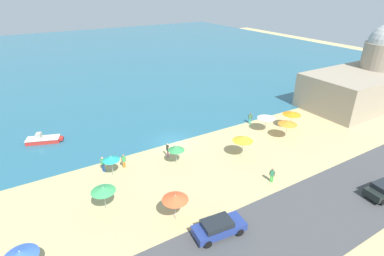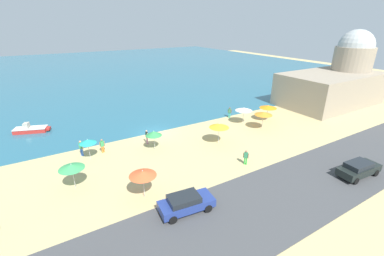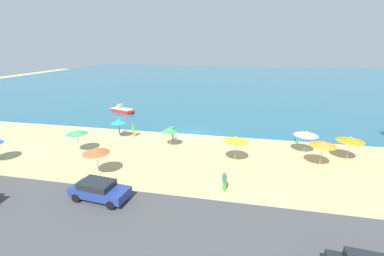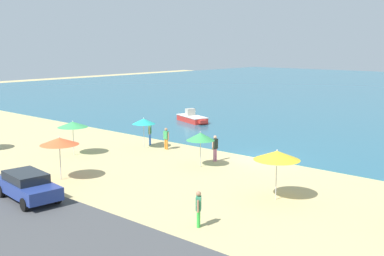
% 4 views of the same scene
% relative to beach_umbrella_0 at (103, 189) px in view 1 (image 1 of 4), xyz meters
% --- Properties ---
extents(ground_plane, '(160.00, 160.00, 0.00)m').
position_rel_beach_umbrella_0_xyz_m(ground_plane, '(10.88, 7.91, -2.21)').
color(ground_plane, tan).
extents(sea, '(150.00, 110.00, 0.05)m').
position_rel_beach_umbrella_0_xyz_m(sea, '(10.88, 62.91, -2.19)').
color(sea, '#28647C').
rests_on(sea, ground_plane).
extents(coastal_road, '(80.00, 8.00, 0.06)m').
position_rel_beach_umbrella_0_xyz_m(coastal_road, '(10.88, -10.09, -2.18)').
color(coastal_road, '#454648').
rests_on(coastal_road, ground_plane).
extents(beach_umbrella_0, '(2.15, 2.15, 2.48)m').
position_rel_beach_umbrella_0_xyz_m(beach_umbrella_0, '(0.00, 0.00, 0.00)').
color(beach_umbrella_0, '#B2B2B7').
rests_on(beach_umbrella_0, ground_plane).
extents(beach_umbrella_1, '(2.36, 2.36, 2.64)m').
position_rel_beach_umbrella_0_xyz_m(beach_umbrella_1, '(16.23, 0.87, 0.12)').
color(beach_umbrella_1, '#B2B2B7').
rests_on(beach_umbrella_1, ground_plane).
extents(beach_umbrella_2, '(1.83, 1.83, 2.32)m').
position_rel_beach_umbrella_0_xyz_m(beach_umbrella_2, '(9.00, 3.43, -0.22)').
color(beach_umbrella_2, '#B2B2B7').
rests_on(beach_umbrella_2, ground_plane).
extents(beach_umbrella_3, '(2.25, 2.25, 2.58)m').
position_rel_beach_umbrella_0_xyz_m(beach_umbrella_3, '(4.78, -4.26, 0.08)').
color(beach_umbrella_3, '#B2B2B7').
rests_on(beach_umbrella_3, ground_plane).
extents(beach_umbrella_4, '(2.40, 2.40, 2.46)m').
position_rel_beach_umbrella_0_xyz_m(beach_umbrella_4, '(23.20, 4.40, -0.03)').
color(beach_umbrella_4, '#B2B2B7').
rests_on(beach_umbrella_4, ground_plane).
extents(beach_umbrella_5, '(2.31, 2.31, 2.36)m').
position_rel_beach_umbrella_0_xyz_m(beach_umbrella_5, '(-6.65, -3.85, -0.15)').
color(beach_umbrella_5, '#B2B2B7').
rests_on(beach_umbrella_5, ground_plane).
extents(beach_umbrella_6, '(1.77, 1.77, 2.37)m').
position_rel_beach_umbrella_0_xyz_m(beach_umbrella_6, '(2.18, 4.83, -0.12)').
color(beach_umbrella_6, '#B2B2B7').
rests_on(beach_umbrella_6, ground_plane).
extents(beach_umbrella_7, '(2.48, 2.48, 2.47)m').
position_rel_beach_umbrella_0_xyz_m(beach_umbrella_7, '(26.98, 3.42, -0.01)').
color(beach_umbrella_7, '#B2B2B7').
rests_on(beach_umbrella_7, ground_plane).
extents(beach_umbrella_8, '(2.39, 2.39, 2.54)m').
position_rel_beach_umbrella_0_xyz_m(beach_umbrella_8, '(24.01, 1.42, 0.06)').
color(beach_umbrella_8, '#B2B2B7').
rests_on(beach_umbrella_8, ground_plane).
extents(bather_0, '(0.57, 0.22, 1.65)m').
position_rel_beach_umbrella_0_xyz_m(bather_0, '(3.71, 5.68, -1.29)').
color(bather_0, orange).
rests_on(bather_0, ground_plane).
extents(bather_1, '(0.39, 0.48, 1.68)m').
position_rel_beach_umbrella_0_xyz_m(bather_1, '(23.07, 7.34, -1.28)').
color(bather_1, teal).
rests_on(bather_1, ground_plane).
extents(bather_2, '(0.24, 0.57, 1.79)m').
position_rel_beach_umbrella_0_xyz_m(bather_2, '(8.81, 5.19, -1.21)').
color(bather_2, pink).
rests_on(bather_2, ground_plane).
extents(bather_3, '(0.40, 0.47, 1.83)m').
position_rel_beach_umbrella_0_xyz_m(bather_3, '(1.56, 6.05, -1.18)').
color(bather_3, '#3B70DE').
rests_on(bather_3, ground_plane).
extents(bather_4, '(0.39, 0.48, 1.61)m').
position_rel_beach_umbrella_0_xyz_m(bather_4, '(15.66, -4.55, -1.31)').
color(bather_4, green).
rests_on(bather_4, ground_plane).
extents(parked_car_2, '(4.39, 2.25, 1.41)m').
position_rel_beach_umbrella_0_xyz_m(parked_car_2, '(6.88, -7.59, -1.40)').
color(parked_car_2, navy).
rests_on(parked_car_2, coastal_road).
extents(skiff_nearshore, '(4.51, 2.78, 1.31)m').
position_rel_beach_umbrella_0_xyz_m(skiff_nearshore, '(-3.14, 16.46, -1.79)').
color(skiff_nearshore, red).
rests_on(skiff_nearshore, sea).
extents(harbor_fortress, '(17.94, 10.21, 12.52)m').
position_rel_beach_umbrella_0_xyz_m(harbor_fortress, '(44.90, 4.17, 1.91)').
color(harbor_fortress, gray).
rests_on(harbor_fortress, ground_plane).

